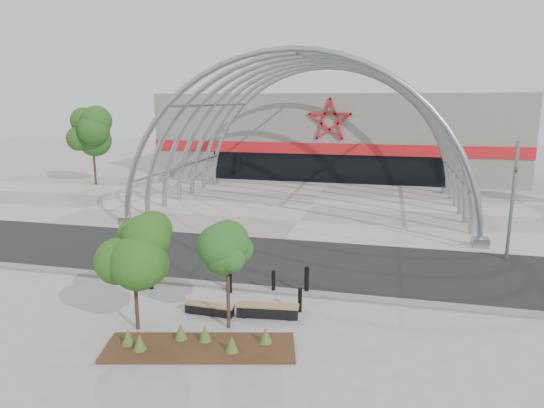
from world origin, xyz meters
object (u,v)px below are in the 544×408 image
Objects in this scene: signal_pole at (512,199)px; street_tree_0 at (133,246)px; bollard_2 at (273,282)px; street_tree_1 at (227,255)px; bench_1 at (268,311)px; bench_0 at (209,309)px.

signal_pole reaches higher than street_tree_0.
signal_pole is 6.09× the size of bollard_2.
street_tree_1 is (-10.55, -9.83, -0.41)m from signal_pole.
bench_0 is at bearing -172.54° from bench_1.
bollard_2 is at bearing 76.87° from street_tree_1.
signal_pole is 12.07m from bollard_2.
bench_1 is (-9.49, -8.75, -2.70)m from signal_pole.
signal_pole is 1.41× the size of street_tree_0.
street_tree_0 is 4.30× the size of bollard_2.
bollard_2 is (1.74, 2.42, 0.28)m from bench_0.
bench_0 is at bearing 40.15° from street_tree_0.
bench_1 is (2.04, 0.27, 0.04)m from bench_0.
bench_0 is 2.99m from bollard_2.
street_tree_0 is 5.09m from bench_1.
bench_0 is (1.90, 1.60, -2.66)m from street_tree_0.
street_tree_1 is (2.88, 0.79, -0.33)m from street_tree_0.
bench_1 is at bearing 45.57° from street_tree_1.
street_tree_1 is 1.93× the size of bench_0.
street_tree_0 is 1.79× the size of bench_1.
street_tree_1 is at bearing -137.02° from signal_pole.
street_tree_0 is 1.13× the size of street_tree_1.
signal_pole is 14.43m from street_tree_1.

